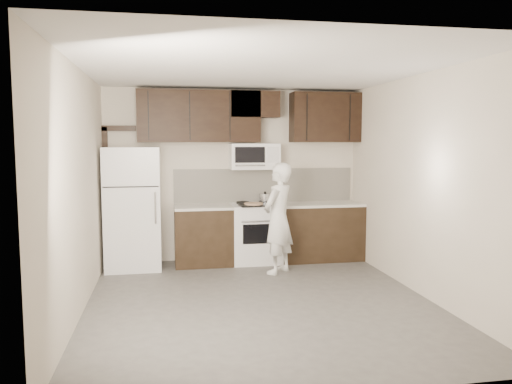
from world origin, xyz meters
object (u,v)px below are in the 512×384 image
object	(u,v)px
person	(278,218)
refrigerator	(133,208)
stove	(256,233)
microwave	(254,156)

from	to	relation	value
person	refrigerator	bearing A→B (deg)	-64.57
refrigerator	stove	bearing A→B (deg)	1.51
stove	refrigerator	distance (m)	1.90
microwave	stove	bearing A→B (deg)	-89.90
stove	person	xyz separation A→B (m)	(0.20, -0.69, 0.33)
refrigerator	person	world-z (taller)	refrigerator
refrigerator	person	size ratio (longest dim) A/B	1.14
person	stove	bearing A→B (deg)	-120.87
microwave	person	distance (m)	1.20
stove	person	bearing A→B (deg)	-73.74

